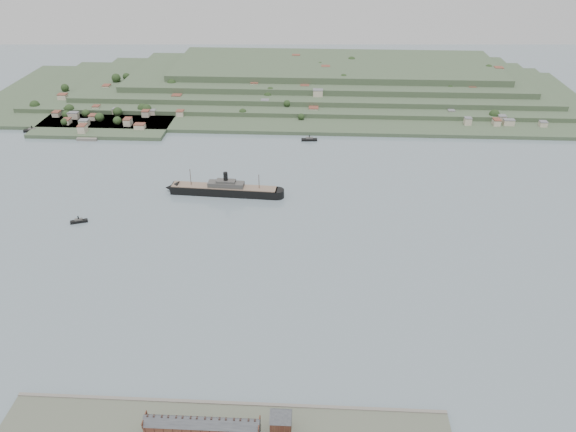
{
  "coord_description": "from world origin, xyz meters",
  "views": [
    {
      "loc": [
        40.81,
        -348.82,
        226.15
      ],
      "look_at": [
        20.53,
        30.0,
        11.35
      ],
      "focal_mm": 35.0,
      "sensor_mm": 36.0,
      "label": 1
    }
  ],
  "objects_px": {
    "terrace_row": "(202,426)",
    "tugboat": "(79,221)",
    "gabled_building": "(281,421)",
    "steamship": "(221,189)"
  },
  "relations": [
    {
      "from": "terrace_row",
      "to": "gabled_building",
      "type": "height_order",
      "value": "gabled_building"
    },
    {
      "from": "terrace_row",
      "to": "tugboat",
      "type": "relative_size",
      "value": 4.06
    },
    {
      "from": "steamship",
      "to": "tugboat",
      "type": "distance_m",
      "value": 120.0
    },
    {
      "from": "terrace_row",
      "to": "gabled_building",
      "type": "relative_size",
      "value": 3.95
    },
    {
      "from": "terrace_row",
      "to": "steamship",
      "type": "xyz_separation_m",
      "value": [
        -31.04,
        253.83,
        -2.13
      ]
    },
    {
      "from": "steamship",
      "to": "tugboat",
      "type": "xyz_separation_m",
      "value": [
        -106.36,
        -55.47,
        -3.25
      ]
    },
    {
      "from": "gabled_building",
      "to": "steamship",
      "type": "bearing_deg",
      "value": 105.34
    },
    {
      "from": "steamship",
      "to": "tugboat",
      "type": "relative_size",
      "value": 7.77
    },
    {
      "from": "tugboat",
      "to": "steamship",
      "type": "bearing_deg",
      "value": 27.55
    },
    {
      "from": "terrace_row",
      "to": "steamship",
      "type": "bearing_deg",
      "value": 96.97
    }
  ]
}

